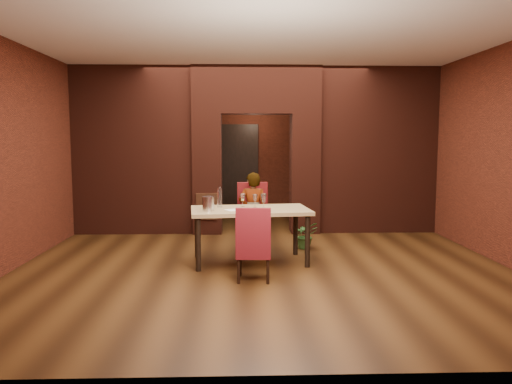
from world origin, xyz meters
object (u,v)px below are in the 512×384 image
at_px(chair_near, 254,243).
at_px(wine_glass_b, 255,201).
at_px(wine_bucket, 208,204).
at_px(potted_plant, 305,235).
at_px(wine_glass_a, 243,200).
at_px(water_bottle, 220,197).
at_px(chair_far, 254,217).
at_px(person_seated, 253,212).
at_px(dining_table, 250,236).
at_px(wine_glass_c, 264,202).

height_order(chair_near, wine_glass_b, wine_glass_b).
xyz_separation_m(wine_bucket, potted_plant, (1.54, 1.10, -0.68)).
distance_m(wine_glass_a, water_bottle, 0.35).
bearing_deg(chair_far, person_seated, -101.50).
distance_m(chair_near, wine_glass_a, 1.22).
relative_size(wine_glass_a, water_bottle, 0.64).
relative_size(dining_table, chair_near, 1.77).
xyz_separation_m(chair_far, water_bottle, (-0.52, -0.66, 0.41)).
relative_size(wine_glass_c, potted_plant, 0.50).
relative_size(wine_glass_b, water_bottle, 0.64).
bearing_deg(wine_bucket, dining_table, 17.70).
relative_size(person_seated, wine_glass_b, 6.59).
xyz_separation_m(chair_far, wine_bucket, (-0.67, -0.99, 0.36)).
bearing_deg(wine_bucket, wine_glass_b, 24.58).
xyz_separation_m(dining_table, wine_glass_c, (0.20, -0.07, 0.52)).
distance_m(wine_glass_b, wine_bucket, 0.75).
xyz_separation_m(person_seated, water_bottle, (-0.51, -0.58, 0.31)).
bearing_deg(water_bottle, wine_glass_c, -17.94).
relative_size(chair_near, wine_bucket, 4.71).
relative_size(person_seated, wine_glass_c, 5.75).
xyz_separation_m(chair_far, wine_glass_c, (0.12, -0.87, 0.37)).
bearing_deg(chair_far, wine_bucket, -127.99).
height_order(wine_bucket, water_bottle, water_bottle).
xyz_separation_m(wine_glass_c, potted_plant, (0.75, 0.98, -0.69)).
bearing_deg(person_seated, wine_glass_a, 75.95).
xyz_separation_m(chair_near, wine_glass_b, (0.05, 1.05, 0.42)).
bearing_deg(person_seated, wine_glass_b, 95.93).
xyz_separation_m(wine_glass_c, water_bottle, (-0.65, 0.21, 0.04)).
distance_m(dining_table, chair_near, 0.93).
distance_m(person_seated, water_bottle, 0.83).
xyz_separation_m(wine_glass_b, wine_glass_c, (0.12, -0.19, 0.01)).
bearing_deg(water_bottle, chair_near, -65.97).
relative_size(wine_glass_c, wine_bucket, 1.09).
bearing_deg(chair_far, potted_plant, 3.91).
bearing_deg(wine_glass_c, dining_table, 160.14).
relative_size(person_seated, wine_bucket, 6.28).
bearing_deg(chair_far, water_bottle, -132.26).
distance_m(chair_far, chair_near, 1.73).
distance_m(chair_near, water_bottle, 1.26).
height_order(chair_far, wine_bucket, chair_far).
xyz_separation_m(chair_near, person_seated, (0.04, 1.64, 0.16)).
xyz_separation_m(chair_far, chair_near, (-0.05, -1.73, -0.07)).
xyz_separation_m(dining_table, wine_bucket, (-0.60, -0.19, 0.51)).
xyz_separation_m(person_seated, wine_glass_c, (0.13, -0.79, 0.27)).
distance_m(chair_far, wine_bucket, 1.25).
relative_size(chair_far, wine_glass_a, 5.58).
bearing_deg(dining_table, chair_near, -94.35).
bearing_deg(potted_plant, chair_far, -172.41).
bearing_deg(chair_near, wine_glass_b, -89.74).
bearing_deg(chair_far, wine_glass_c, -85.69).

